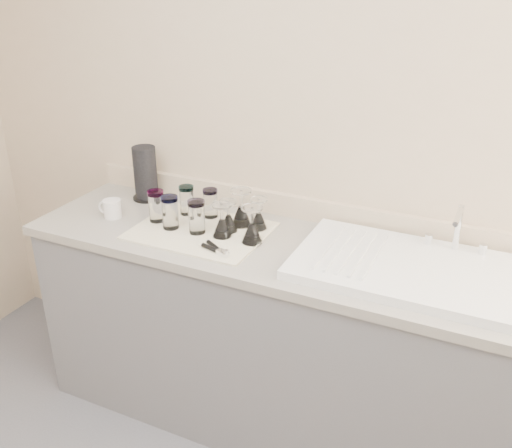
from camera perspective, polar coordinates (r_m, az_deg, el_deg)
The scene contains 17 objects.
room_envelope at distance 1.14m, azimuth -23.58°, elevation 2.79°, with size 3.54×3.50×2.52m.
counter_unit at distance 2.54m, azimuth 1.25°, elevation -10.98°, with size 2.06×0.62×0.90m.
sink_unit at distance 2.17m, azimuth 14.90°, elevation -4.21°, with size 0.82×0.50×0.22m.
dish_towel at distance 2.42m, azimuth -5.57°, elevation -0.66°, with size 0.55×0.42×0.01m, color white.
tumbler_cyan at distance 2.55m, azimuth -6.94°, elevation 2.41°, with size 0.07×0.07×0.13m.
tumbler_purple at distance 2.51m, azimuth -4.57°, elevation 2.11°, with size 0.06×0.06×0.13m.
tumbler_magenta at distance 2.50m, azimuth -9.93°, elevation 1.81°, with size 0.07×0.07×0.14m.
tumbler_blue at distance 2.42m, azimuth -8.59°, elevation 1.19°, with size 0.07×0.07×0.14m.
tumbler_lavender at distance 2.36m, azimuth -5.95°, elevation 0.74°, with size 0.07×0.07×0.14m.
goblet_back_left at distance 2.43m, azimuth -1.49°, elevation 1.09°, with size 0.09×0.09×0.16m.
goblet_back_right at distance 2.40m, azimuth 0.25°, elevation 0.57°, with size 0.08×0.08×0.13m.
goblet_front_left at distance 2.33m, azimuth -3.43°, elevation -0.14°, with size 0.08×0.08×0.14m.
goblet_front_right at distance 2.28m, azimuth -0.40°, elevation -0.64°, with size 0.09×0.09×0.15m.
goblet_extra at distance 2.38m, azimuth -2.77°, elevation 0.33°, with size 0.08×0.08×0.13m.
can_opener at distance 2.23m, azimuth -4.01°, elevation -2.54°, with size 0.14×0.09×0.02m.
white_mug at distance 2.61m, azimuth -14.22°, elevation 1.51°, with size 0.12×0.09×0.08m.
paper_towel_roll at distance 2.75m, azimuth -11.00°, elevation 4.95°, with size 0.14×0.14×0.26m.
Camera 1 is at (0.83, -0.68, 1.95)m, focal length 40.00 mm.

